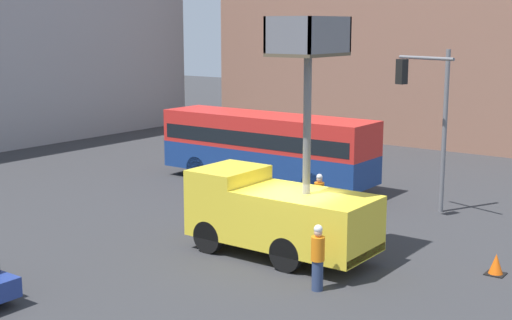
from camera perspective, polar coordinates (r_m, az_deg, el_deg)
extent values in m
plane|color=#333335|center=(22.55, 2.90, -8.05)|extent=(120.00, 120.00, 0.00)
cube|color=#936651|center=(48.18, 14.33, 9.54)|extent=(10.00, 28.00, 13.03)
cube|color=yellow|center=(23.71, -2.18, -3.18)|extent=(2.43, 1.82, 2.16)
cube|color=yellow|center=(22.06, 4.01, -4.86)|extent=(2.43, 4.24, 1.70)
cube|color=red|center=(21.28, 8.73, -7.53)|extent=(2.38, 0.10, 0.24)
cylinder|color=black|center=(23.19, -3.82, -6.14)|extent=(0.30, 1.07, 1.07)
cylinder|color=black|center=(24.78, -0.63, -5.00)|extent=(0.30, 1.07, 1.07)
cylinder|color=black|center=(21.44, 2.44, -7.55)|extent=(0.30, 1.07, 1.07)
cylinder|color=black|center=(23.16, 5.41, -6.19)|extent=(0.30, 1.07, 1.07)
cylinder|color=slate|center=(21.46, 4.11, 2.71)|extent=(0.24, 0.24, 4.17)
cube|color=brown|center=(21.27, 4.19, 8.42)|extent=(2.33, 1.57, 0.10)
cube|color=slate|center=(20.31, 2.49, 9.96)|extent=(0.08, 1.57, 1.05)
cube|color=slate|center=(22.21, 5.78, 9.98)|extent=(0.08, 1.57, 1.05)
cube|color=slate|center=(21.66, 2.51, 10.01)|extent=(2.33, 0.08, 1.05)
cube|color=slate|center=(20.86, 5.97, 9.93)|extent=(2.33, 0.08, 1.05)
cube|color=navy|center=(32.83, 0.85, -0.06)|extent=(2.56, 10.47, 1.24)
cube|color=red|center=(32.60, 0.85, 2.31)|extent=(2.56, 10.47, 1.51)
cube|color=black|center=(32.63, 0.85, 1.92)|extent=(2.58, 10.05, 0.67)
cylinder|color=black|center=(34.04, -4.72, -0.63)|extent=(0.30, 1.13, 1.13)
cylinder|color=black|center=(35.74, -2.34, -0.05)|extent=(0.30, 1.13, 1.13)
cylinder|color=black|center=(30.26, 4.60, -2.07)|extent=(0.30, 1.13, 1.13)
cylinder|color=black|center=(32.16, 6.73, -1.34)|extent=(0.30, 1.13, 1.13)
cylinder|color=slate|center=(28.54, 14.84, 2.17)|extent=(0.18, 0.18, 6.36)
cylinder|color=slate|center=(27.29, 13.43, 7.94)|extent=(0.88, 2.46, 0.13)
cube|color=black|center=(26.36, 11.59, 6.94)|extent=(0.40, 0.40, 0.90)
sphere|color=red|center=(26.35, 11.61, 7.49)|extent=(0.20, 0.20, 0.20)
cylinder|color=navy|center=(20.08, 4.94, -9.18)|extent=(0.32, 0.32, 0.86)
cylinder|color=orange|center=(19.83, 4.98, -7.08)|extent=(0.38, 0.38, 0.68)
sphere|color=tan|center=(19.69, 5.00, -5.82)|extent=(0.23, 0.23, 0.23)
sphere|color=white|center=(19.66, 5.00, -5.52)|extent=(0.25, 0.25, 0.25)
cylinder|color=navy|center=(27.02, 5.05, -3.98)|extent=(0.32, 0.32, 0.82)
cylinder|color=orange|center=(26.84, 5.08, -2.47)|extent=(0.38, 0.38, 0.65)
sphere|color=tan|center=(26.74, 5.10, -1.57)|extent=(0.22, 0.22, 0.22)
sphere|color=white|center=(26.72, 5.10, -1.36)|extent=(0.23, 0.23, 0.23)
cube|color=black|center=(22.49, 18.61, -8.63)|extent=(0.55, 0.55, 0.03)
cone|color=#F25B0F|center=(22.40, 18.65, -7.90)|extent=(0.44, 0.44, 0.63)
cylinder|color=black|center=(20.52, -19.82, -9.69)|extent=(0.22, 0.64, 0.64)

